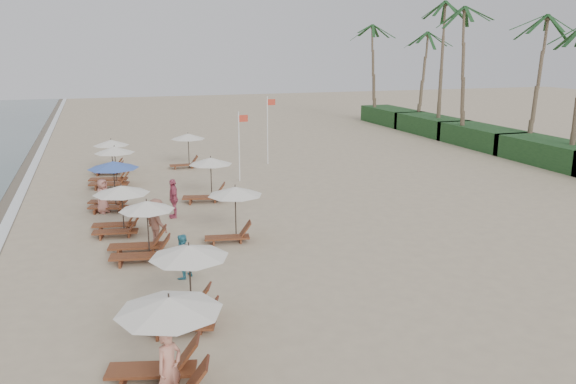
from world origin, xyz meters
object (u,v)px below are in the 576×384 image
object	(u,v)px
lounger_station_0	(160,348)
lounger_station_5	(110,168)
lounger_station_6	(109,155)
inland_station_1	(207,176)
beachgoer_mid_a	(182,257)
lounger_station_3	(118,208)
beachgoer_near	(169,367)
inland_station_2	(186,145)
lounger_station_1	(182,285)
inland_station_0	(232,206)
beachgoer_far_b	(103,196)
lounger_station_2	(140,233)
beachgoer_far_a	(173,198)
lounger_station_4	(110,183)
flag_pole_near	(240,143)
beachgoer_mid_b	(157,222)

from	to	relation	value
lounger_station_0	lounger_station_5	world-z (taller)	lounger_station_0
lounger_station_6	inland_station_1	bearing A→B (deg)	-62.49
lounger_station_6	beachgoer_mid_a	world-z (taller)	lounger_station_6
lounger_station_3	beachgoer_near	xyz separation A→B (m)	(0.50, -13.02, -0.24)
lounger_station_5	inland_station_2	xyz separation A→B (m)	(4.92, 3.94, 0.45)
lounger_station_1	inland_station_0	xyz separation A→B (m)	(3.01, 6.78, 0.27)
beachgoer_near	beachgoer_far_b	size ratio (longest dim) A/B	1.06
lounger_station_3	inland_station_2	size ratio (longest dim) A/B	1.03
lounger_station_2	lounger_station_3	world-z (taller)	lounger_station_2
lounger_station_2	inland_station_2	size ratio (longest dim) A/B	1.04
lounger_station_2	beachgoer_far_a	world-z (taller)	lounger_station_2
lounger_station_0	lounger_station_6	bearing A→B (deg)	90.74
lounger_station_4	lounger_station_5	world-z (taller)	lounger_station_4
flag_pole_near	lounger_station_2	bearing A→B (deg)	-120.10
lounger_station_1	flag_pole_near	bearing A→B (deg)	71.15
lounger_station_0	lounger_station_5	size ratio (longest dim) A/B	1.02
lounger_station_5	inland_station_2	world-z (taller)	lounger_station_5
beachgoer_far_a	flag_pole_near	bearing A→B (deg)	145.83
lounger_station_2	beachgoer_near	xyz separation A→B (m)	(-0.15, -9.68, -0.09)
lounger_station_2	beachgoer_near	distance (m)	9.68
beachgoer_near	lounger_station_0	bearing A→B (deg)	74.51
inland_station_0	inland_station_2	world-z (taller)	same
lounger_station_3	beachgoer_mid_b	world-z (taller)	lounger_station_3
lounger_station_4	flag_pole_near	xyz separation A→B (m)	(7.44, 4.00, 1.00)
inland_station_0	inland_station_2	size ratio (longest dim) A/B	1.03
lounger_station_1	inland_station_1	bearing A→B (deg)	76.45
beachgoer_far_b	lounger_station_5	bearing A→B (deg)	43.04
beachgoer_mid_b	beachgoer_near	bearing A→B (deg)	149.33
flag_pole_near	lounger_station_4	bearing A→B (deg)	-151.71
lounger_station_2	lounger_station_6	size ratio (longest dim) A/B	1.07
inland_station_0	inland_station_1	world-z (taller)	same
lounger_station_0	beachgoer_near	xyz separation A→B (m)	(0.15, -0.47, -0.26)
inland_station_2	lounger_station_1	bearing A→B (deg)	-99.04
beachgoer_mid_a	beachgoer_far_a	bearing A→B (deg)	-134.29
inland_station_0	beachgoer_near	distance (m)	11.24
lounger_station_5	lounger_station_3	bearing A→B (deg)	-89.99
lounger_station_1	lounger_station_2	xyz separation A→B (m)	(-0.70, 5.92, -0.21)
lounger_station_0	beachgoer_far_a	bearing A→B (deg)	81.28
beachgoer_mid_a	lounger_station_4	bearing A→B (deg)	-117.59
lounger_station_3	beachgoer_mid_b	bearing A→B (deg)	-54.56
lounger_station_1	lounger_station_3	distance (m)	9.36
inland_station_1	beachgoer_near	bearing A→B (deg)	-103.39
lounger_station_2	inland_station_2	distance (m)	16.98
beachgoer_far_b	lounger_station_4	bearing A→B (deg)	15.34
lounger_station_6	inland_station_2	size ratio (longest dim) A/B	0.98
beachgoer_mid_b	flag_pole_near	bearing A→B (deg)	-56.31
lounger_station_5	lounger_station_2	bearing A→B (deg)	-87.00
lounger_station_6	flag_pole_near	xyz separation A→B (m)	(7.25, -4.76, 1.16)
lounger_station_3	beachgoer_far_b	distance (m)	3.55
lounger_station_5	flag_pole_near	bearing A→B (deg)	-8.27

